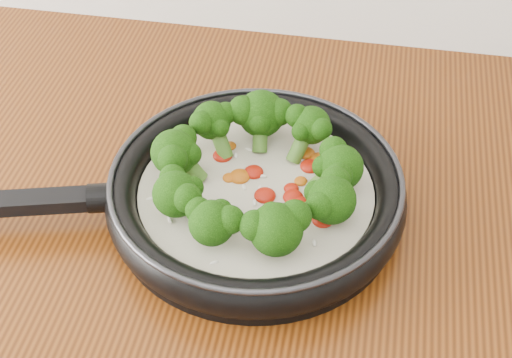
# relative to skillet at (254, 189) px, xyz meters

# --- Properties ---
(skillet) EXTENTS (0.54, 0.41, 0.09)m
(skillet) POSITION_rel_skillet_xyz_m (0.00, 0.00, 0.00)
(skillet) COLOR black
(skillet) RESTS_ON counter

